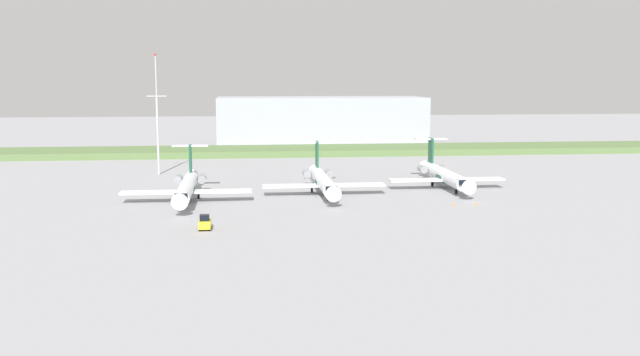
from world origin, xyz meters
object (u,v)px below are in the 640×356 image
Objects in this scene: regional_jet_nearest at (187,186)px; safety_cone_mid_marker at (476,204)px; regional_jet_second at (323,180)px; antenna_mast at (157,125)px; safety_cone_front_marker at (454,204)px; regional_jet_third at (444,175)px; baggage_tug at (205,223)px.

regional_jet_nearest is 56.36× the size of safety_cone_mid_marker.
antenna_mast is at bearing 137.48° from regional_jet_second.
antenna_mast reaches higher than regional_jet_nearest.
regional_jet_second is 25.84m from safety_cone_front_marker.
safety_cone_front_marker is (45.72, -10.33, -2.26)m from regional_jet_nearest.
regional_jet_nearest is at bearing 168.09° from safety_cone_mid_marker.
regional_jet_second is 56.36× the size of safety_cone_front_marker.
regional_jet_third is at bearing 10.99° from regional_jet_second.
regional_jet_second reaches higher than safety_cone_mid_marker.
baggage_tug is 5.82× the size of safety_cone_mid_marker.
regional_jet_nearest is 25.37m from regional_jet_second.
safety_cone_mid_marker is (45.19, 14.59, -0.73)m from baggage_tug.
regional_jet_nearest is 1.00× the size of regional_jet_third.
antenna_mast is (-8.92, 35.82, 8.60)m from regional_jet_nearest.
regional_jet_third is at bearing 37.34° from baggage_tug.
regional_jet_nearest is at bearing 167.27° from safety_cone_front_marker.
regional_jet_third reaches higher than baggage_tug.
antenna_mast is 49.09× the size of safety_cone_front_marker.
antenna_mast is 72.34m from safety_cone_front_marker.
baggage_tug is (13.26, -60.86, -10.14)m from antenna_mast.
safety_cone_mid_marker is at bearing 17.89° from baggage_tug.
baggage_tug is at bearing -160.44° from safety_cone_front_marker.
baggage_tug is (-20.57, -29.85, -1.53)m from regional_jet_second.
safety_cone_front_marker is at bearing -12.73° from regional_jet_nearest.
antenna_mast is 8.44× the size of baggage_tug.
safety_cone_front_marker is at bearing 178.25° from safety_cone_mid_marker.
baggage_tug is 5.82× the size of safety_cone_front_marker.
regional_jet_third is 9.69× the size of baggage_tug.
antenna_mast is (-58.71, 26.18, 8.60)m from regional_jet_third.
regional_jet_third is at bearing 89.25° from safety_cone_mid_marker.
antenna_mast is (-33.82, 31.01, 8.60)m from regional_jet_second.
safety_cone_mid_marker is (24.63, -15.26, -2.26)m from regional_jet_second.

